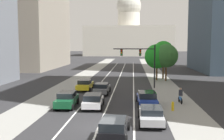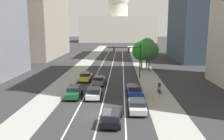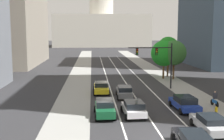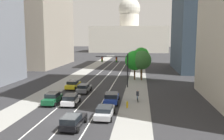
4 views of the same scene
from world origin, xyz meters
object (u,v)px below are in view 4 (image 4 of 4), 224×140
object	(u,v)px
car_black	(73,121)
traffic_signal_mast	(118,64)
capitol_building	(129,35)
street_tree_mid_right	(141,56)
cyclist	(138,96)
car_blue	(111,98)
car_yellow	(73,84)
fire_hydrant	(127,104)
car_white	(71,99)
street_tree_far_right	(135,60)
car_gray	(84,88)
car_green	(52,98)
car_silver	(105,111)
street_tree_near_right	(142,60)

from	to	relation	value
car_black	traffic_signal_mast	distance (m)	21.84
capitol_building	street_tree_mid_right	bearing A→B (deg)	-85.63
cyclist	car_blue	bearing A→B (deg)	103.33
car_yellow	car_black	distance (m)	19.73
fire_hydrant	cyclist	distance (m)	3.65
fire_hydrant	cyclist	size ratio (longest dim) A/B	0.53
car_white	street_tree_far_right	size ratio (longest dim) A/B	0.65
capitol_building	fire_hydrant	xyz separation A→B (m)	(6.52, -133.52, -10.66)
car_white	street_tree_mid_right	bearing A→B (deg)	-23.97
car_white	fire_hydrant	size ratio (longest dim) A/B	4.66
car_gray	car_blue	size ratio (longest dim) A/B	0.93
capitol_building	car_green	world-z (taller)	capitol_building
car_silver	street_tree_far_right	world-z (taller)	street_tree_far_right
car_green	car_blue	bearing A→B (deg)	-80.80
car_blue	street_tree_far_right	size ratio (longest dim) A/B	0.73
capitol_building	street_tree_near_right	world-z (taller)	capitol_building
car_green	car_white	xyz separation A→B (m)	(2.76, -0.19, -0.04)
car_black	cyclist	size ratio (longest dim) A/B	2.57
car_green	street_tree_near_right	world-z (taller)	street_tree_near_right
cyclist	street_tree_mid_right	world-z (taller)	street_tree_mid_right
car_green	cyclist	size ratio (longest dim) A/B	2.51
street_tree_far_right	street_tree_mid_right	size ratio (longest dim) A/B	0.92
fire_hydrant	car_silver	bearing A→B (deg)	-118.98
car_blue	street_tree_near_right	world-z (taller)	street_tree_near_right
capitol_building	car_green	bearing A→B (deg)	-91.78
traffic_signal_mast	street_tree_mid_right	xyz separation A→B (m)	(4.41, 11.22, 0.78)
car_white	street_tree_near_right	xyz separation A→B (m)	(9.82, 20.95, 3.68)
car_yellow	traffic_signal_mast	distance (m)	9.16
car_black	traffic_signal_mast	size ratio (longest dim) A/B	0.69
capitol_building	traffic_signal_mast	distance (m)	120.36
capitol_building	car_silver	bearing A→B (deg)	-88.29
car_gray	cyclist	size ratio (longest dim) A/B	2.58
car_yellow	street_tree_far_right	size ratio (longest dim) A/B	0.71
car_white	car_green	bearing A→B (deg)	83.86
capitol_building	street_tree_near_right	size ratio (longest dim) A/B	7.67
fire_hydrant	traffic_signal_mast	bearing A→B (deg)	101.04
capitol_building	traffic_signal_mast	xyz separation A→B (m)	(3.90, -120.11, -6.65)
car_yellow	car_black	bearing A→B (deg)	-163.79
traffic_signal_mast	fire_hydrant	size ratio (longest dim) A/B	7.04
car_green	street_tree_far_right	size ratio (longest dim) A/B	0.66
car_green	car_white	world-z (taller)	car_green
cyclist	car_green	bearing A→B (deg)	98.00
car_gray	fire_hydrant	xyz separation A→B (m)	(7.89, -8.21, -0.30)
traffic_signal_mast	street_tree_near_right	size ratio (longest dim) A/B	0.98
car_white	car_silver	bearing A→B (deg)	-133.08
car_black	traffic_signal_mast	xyz separation A→B (m)	(2.54, 21.38, 3.70)
capitol_building	car_silver	xyz separation A→B (m)	(4.13, -137.84, -10.39)
car_silver	car_yellow	distance (m)	17.38
car_blue	street_tree_near_right	bearing A→B (deg)	-14.89
car_gray	car_black	world-z (taller)	car_black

